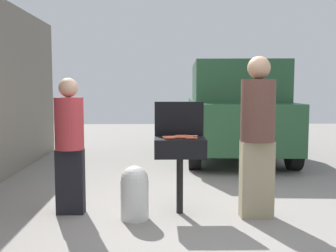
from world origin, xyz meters
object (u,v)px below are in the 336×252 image
at_px(hot_dog_3, 182,137).
at_px(hot_dog_8, 172,137).
at_px(bbq_grill, 180,150).
at_px(hot_dog_9, 168,137).
at_px(hot_dog_7, 192,136).
at_px(hot_dog_2, 187,137).
at_px(person_right, 258,131).
at_px(hot_dog_6, 180,136).
at_px(hot_dog_0, 181,136).
at_px(person_left, 70,141).
at_px(parked_minivan, 234,109).
at_px(hot_dog_5, 180,138).
at_px(hot_dog_4, 192,138).
at_px(hot_dog_1, 169,138).
at_px(propane_tank, 135,191).

relative_size(hot_dog_3, hot_dog_8, 1.00).
bearing_deg(bbq_grill, hot_dog_9, -178.69).
distance_m(bbq_grill, hot_dog_7, 0.22).
distance_m(hot_dog_2, hot_dog_7, 0.11).
height_order(hot_dog_9, person_right, person_right).
distance_m(hot_dog_2, hot_dog_6, 0.12).
distance_m(hot_dog_0, hot_dog_2, 0.14).
bearing_deg(hot_dog_3, hot_dog_6, 121.43).
bearing_deg(hot_dog_0, hot_dog_9, -148.60).
bearing_deg(person_left, bbq_grill, 2.38).
height_order(hot_dog_8, parked_minivan, parked_minivan).
height_order(hot_dog_3, person_right, person_right).
distance_m(hot_dog_5, hot_dog_9, 0.16).
bearing_deg(hot_dog_4, hot_dog_9, 154.81).
height_order(hot_dog_2, hot_dog_6, same).
bearing_deg(hot_dog_1, propane_tank, -166.32).
bearing_deg(hot_dog_4, hot_dog_7, 82.96).
relative_size(hot_dog_7, hot_dog_9, 1.00).
xyz_separation_m(hot_dog_3, parked_minivan, (1.36, 4.01, 0.11)).
relative_size(hot_dog_6, hot_dog_8, 1.00).
bearing_deg(hot_dog_5, hot_dog_7, 42.22).
bearing_deg(person_left, person_right, -1.81).
distance_m(propane_tank, person_right, 1.56).
height_order(bbq_grill, hot_dog_0, hot_dog_0).
bearing_deg(hot_dog_9, parked_minivan, 69.19).
distance_m(bbq_grill, propane_tank, 0.72).
height_order(hot_dog_7, person_left, person_left).
bearing_deg(hot_dog_1, bbq_grill, 43.04).
bearing_deg(person_right, person_left, -5.56).
xyz_separation_m(hot_dog_2, hot_dog_9, (-0.22, 0.03, 0.00)).
relative_size(hot_dog_0, hot_dog_3, 1.00).
distance_m(hot_dog_4, hot_dog_9, 0.30).
bearing_deg(hot_dog_3, person_right, -12.06).
xyz_separation_m(hot_dog_9, person_right, (1.02, -0.17, 0.08)).
height_order(bbq_grill, hot_dog_5, hot_dog_5).
height_order(hot_dog_4, propane_tank, hot_dog_4).
distance_m(hot_dog_8, person_left, 1.20).
xyz_separation_m(hot_dog_3, hot_dog_7, (0.12, 0.05, 0.00)).
bearing_deg(person_left, hot_dog_9, 2.13).
bearing_deg(propane_tank, hot_dog_4, 7.59).
bearing_deg(hot_dog_3, person_left, 179.63).
xyz_separation_m(hot_dog_4, hot_dog_5, (-0.13, 0.05, 0.00)).
height_order(hot_dog_2, hot_dog_9, same).
height_order(hot_dog_3, hot_dog_4, same).
height_order(hot_dog_7, parked_minivan, parked_minivan).
bearing_deg(hot_dog_1, person_right, -3.02).
distance_m(hot_dog_1, hot_dog_9, 0.12).
bearing_deg(person_right, hot_dog_1, -3.59).
distance_m(hot_dog_4, person_right, 0.76).
height_order(hot_dog_6, person_right, person_right).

